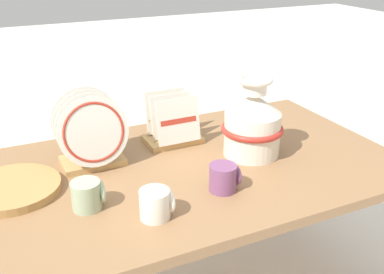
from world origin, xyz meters
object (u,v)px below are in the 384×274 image
object	(u,v)px
ceramic_vase	(253,123)
dish_rack_square_plates	(172,128)
mug_cream_glaze	(156,204)
dish_rack_round_plates	(91,136)
mug_sage_glaze	(88,195)
wicker_charger_stack	(13,188)
mug_plum_glaze	(224,177)

from	to	relation	value
ceramic_vase	dish_rack_square_plates	bearing A→B (deg)	134.47
mug_cream_glaze	dish_rack_round_plates	bearing A→B (deg)	101.68
ceramic_vase	mug_cream_glaze	xyz separation A→B (m)	(-0.48, -0.24, -0.08)
dish_rack_round_plates	mug_sage_glaze	size ratio (longest dim) A/B	2.74
ceramic_vase	mug_cream_glaze	distance (m)	0.54
mug_cream_glaze	dish_rack_square_plates	bearing A→B (deg)	62.05
wicker_charger_stack	mug_plum_glaze	bearing A→B (deg)	-23.95
wicker_charger_stack	mug_plum_glaze	distance (m)	0.68
dish_rack_round_plates	wicker_charger_stack	distance (m)	0.31
wicker_charger_stack	ceramic_vase	bearing A→B (deg)	-5.82
ceramic_vase	dish_rack_square_plates	xyz separation A→B (m)	(-0.23, 0.23, -0.07)
wicker_charger_stack	mug_sage_glaze	distance (m)	0.28
dish_rack_square_plates	mug_cream_glaze	bearing A→B (deg)	-117.95
dish_rack_round_plates	mug_cream_glaze	world-z (taller)	dish_rack_round_plates
mug_sage_glaze	mug_cream_glaze	size ratio (longest dim) A/B	1.00
dish_rack_square_plates	wicker_charger_stack	world-z (taller)	dish_rack_square_plates
dish_rack_round_plates	wicker_charger_stack	bearing A→B (deg)	-164.01
wicker_charger_stack	dish_rack_round_plates	bearing A→B (deg)	15.99
ceramic_vase	dish_rack_square_plates	world-z (taller)	ceramic_vase
ceramic_vase	wicker_charger_stack	bearing A→B (deg)	174.18
wicker_charger_stack	mug_cream_glaze	xyz separation A→B (m)	(0.37, -0.33, 0.03)
wicker_charger_stack	mug_sage_glaze	xyz separation A→B (m)	(0.20, -0.20, 0.03)
ceramic_vase	mug_cream_glaze	size ratio (longest dim) A/B	3.07
wicker_charger_stack	mug_plum_glaze	world-z (taller)	mug_plum_glaze
dish_rack_round_plates	wicker_charger_stack	size ratio (longest dim) A/B	0.88
dish_rack_square_plates	wicker_charger_stack	distance (m)	0.64
dish_rack_square_plates	mug_cream_glaze	distance (m)	0.54
dish_rack_square_plates	mug_cream_glaze	size ratio (longest dim) A/B	2.24
dish_rack_square_plates	wicker_charger_stack	bearing A→B (deg)	-166.92
mug_cream_glaze	wicker_charger_stack	bearing A→B (deg)	138.15
mug_plum_glaze	wicker_charger_stack	bearing A→B (deg)	156.05
ceramic_vase	dish_rack_square_plates	size ratio (longest dim) A/B	1.37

